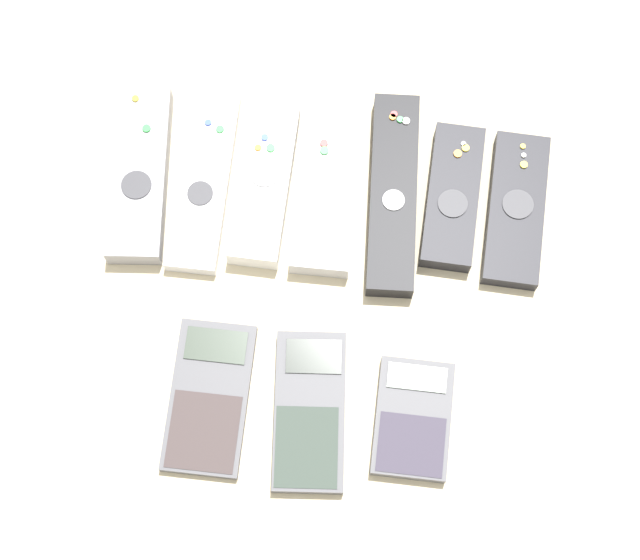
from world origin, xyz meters
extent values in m
plane|color=beige|center=(0.00, 0.00, 0.00)|extent=(3.00, 3.00, 0.00)
cube|color=gray|center=(-0.19, 0.13, 0.01)|extent=(0.07, 0.19, 0.03)
cylinder|color=#38383D|center=(-0.19, 0.11, 0.03)|extent=(0.03, 0.03, 0.00)
cylinder|color=yellow|center=(-0.21, 0.21, 0.03)|extent=(0.01, 0.01, 0.00)
cylinder|color=green|center=(-0.19, 0.17, 0.03)|extent=(0.01, 0.01, 0.00)
cube|color=silver|center=(-0.13, 0.13, 0.01)|extent=(0.06, 0.20, 0.02)
cylinder|color=#38383D|center=(-0.13, 0.11, 0.02)|extent=(0.03, 0.03, 0.00)
cylinder|color=green|center=(-0.12, 0.18, 0.02)|extent=(0.01, 0.01, 0.00)
cylinder|color=blue|center=(-0.13, 0.19, 0.02)|extent=(0.01, 0.01, 0.00)
cube|color=white|center=(-0.06, 0.13, 0.01)|extent=(0.06, 0.18, 0.03)
cylinder|color=#99999E|center=(-0.06, 0.13, 0.03)|extent=(0.03, 0.03, 0.00)
cylinder|color=green|center=(-0.06, 0.16, 0.03)|extent=(0.01, 0.01, 0.00)
cylinder|color=orange|center=(-0.07, 0.16, 0.03)|extent=(0.01, 0.01, 0.00)
cylinder|color=blue|center=(-0.07, 0.17, 0.03)|extent=(0.01, 0.01, 0.00)
cube|color=#B7B7BC|center=(0.00, 0.13, 0.01)|extent=(0.06, 0.18, 0.02)
cylinder|color=green|center=(-0.01, 0.16, 0.03)|extent=(0.01, 0.01, 0.00)
cylinder|color=red|center=(-0.01, 0.17, 0.03)|extent=(0.01, 0.01, 0.00)
cube|color=black|center=(0.07, 0.13, 0.01)|extent=(0.05, 0.21, 0.03)
cylinder|color=silver|center=(0.07, 0.12, 0.03)|extent=(0.02, 0.02, 0.00)
cylinder|color=green|center=(0.07, 0.20, 0.03)|extent=(0.01, 0.01, 0.00)
cylinder|color=red|center=(0.06, 0.21, 0.03)|extent=(0.01, 0.01, 0.00)
cylinder|color=orange|center=(0.06, 0.21, 0.03)|extent=(0.01, 0.01, 0.00)
cylinder|color=silver|center=(0.08, 0.20, 0.03)|extent=(0.01, 0.01, 0.00)
cube|color=black|center=(0.13, 0.13, 0.01)|extent=(0.06, 0.15, 0.02)
cylinder|color=#38383D|center=(0.13, 0.12, 0.02)|extent=(0.03, 0.03, 0.00)
cylinder|color=orange|center=(0.13, 0.17, 0.02)|extent=(0.01, 0.01, 0.00)
cylinder|color=yellow|center=(0.14, 0.18, 0.02)|extent=(0.01, 0.01, 0.00)
cylinder|color=silver|center=(0.14, 0.18, 0.02)|extent=(0.01, 0.01, 0.00)
cube|color=black|center=(0.19, 0.12, 0.01)|extent=(0.07, 0.16, 0.02)
cylinder|color=#38383D|center=(0.19, 0.12, 0.02)|extent=(0.03, 0.03, 0.00)
cylinder|color=yellow|center=(0.20, 0.19, 0.02)|extent=(0.01, 0.01, 0.00)
cylinder|color=silver|center=(0.20, 0.18, 0.02)|extent=(0.01, 0.01, 0.00)
cylinder|color=yellow|center=(0.20, 0.17, 0.02)|extent=(0.01, 0.01, 0.00)
cube|color=#4C4C51|center=(-0.10, -0.10, 0.01)|extent=(0.08, 0.15, 0.01)
cube|color=#333D33|center=(-0.10, -0.04, 0.01)|extent=(0.06, 0.03, 0.00)
cube|color=#3B3030|center=(-0.10, -0.13, 0.01)|extent=(0.07, 0.08, 0.00)
cube|color=#4C4C51|center=(0.00, -0.10, 0.01)|extent=(0.08, 0.16, 0.01)
cube|color=black|center=(0.00, -0.05, 0.02)|extent=(0.06, 0.04, 0.00)
cube|color=#303C34|center=(0.00, -0.14, 0.02)|extent=(0.06, 0.08, 0.00)
cube|color=#4C4C51|center=(0.10, -0.10, 0.01)|extent=(0.08, 0.12, 0.02)
cube|color=#333D33|center=(0.10, -0.06, 0.02)|extent=(0.06, 0.03, 0.00)
cube|color=#363040|center=(0.10, -0.13, 0.02)|extent=(0.07, 0.06, 0.00)
camera|label=1|loc=(0.02, -0.29, 1.02)|focal=60.00mm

